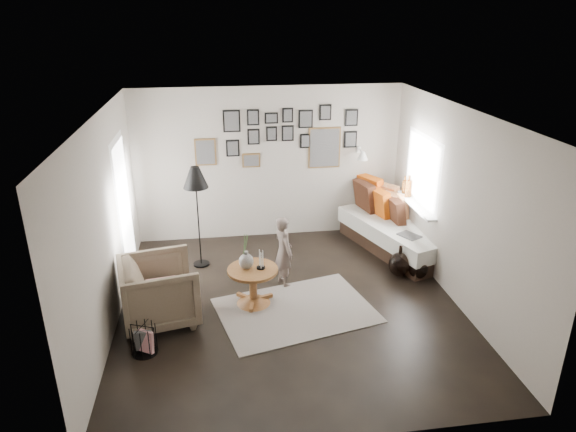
{
  "coord_description": "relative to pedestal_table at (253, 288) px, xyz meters",
  "views": [
    {
      "loc": [
        -0.89,
        -5.95,
        3.72
      ],
      "look_at": [
        0.05,
        0.5,
        1.1
      ],
      "focal_mm": 32.0,
      "sensor_mm": 36.0,
      "label": 1
    }
  ],
  "objects": [
    {
      "name": "pedestal_table",
      "position": [
        0.0,
        0.0,
        0.0
      ],
      "size": [
        0.68,
        0.68,
        0.53
      ],
      "rotation": [
        0.0,
        0.0,
        0.05
      ],
      "color": "brown",
      "rests_on": "ground"
    },
    {
      "name": "window_right",
      "position": [
        2.66,
        1.24,
        0.69
      ],
      "size": [
        0.15,
        1.32,
        1.3
      ],
      "color": "white",
      "rests_on": "wall_right"
    },
    {
      "name": "rug",
      "position": [
        0.54,
        -0.26,
        -0.24
      ],
      "size": [
        2.25,
        1.81,
        0.01
      ],
      "primitive_type": "cube",
      "rotation": [
        0.0,
        0.0,
        0.23
      ],
      "color": "beige",
      "rests_on": "ground"
    },
    {
      "name": "vase",
      "position": [
        -0.08,
        0.02,
        0.44
      ],
      "size": [
        0.19,
        0.19,
        0.48
      ],
      "color": "black",
      "rests_on": "pedestal_table"
    },
    {
      "name": "wall_back",
      "position": [
        0.48,
        2.3,
        1.05
      ],
      "size": [
        4.5,
        0.0,
        4.5
      ],
      "primitive_type": "plane",
      "rotation": [
        1.57,
        0.0,
        0.0
      ],
      "color": "#A69D91",
      "rests_on": "ground"
    },
    {
      "name": "candles",
      "position": [
        0.11,
        0.0,
        0.41
      ],
      "size": [
        0.12,
        0.12,
        0.25
      ],
      "color": "black",
      "rests_on": "pedestal_table"
    },
    {
      "name": "demijohn_small",
      "position": [
        2.48,
        0.36,
        -0.08
      ],
      "size": [
        0.29,
        0.29,
        0.44
      ],
      "color": "black",
      "rests_on": "ground"
    },
    {
      "name": "demijohn_large",
      "position": [
        2.23,
        0.48,
        -0.06
      ],
      "size": [
        0.33,
        0.33,
        0.49
      ],
      "color": "black",
      "rests_on": "ground"
    },
    {
      "name": "wall_left",
      "position": [
        -1.77,
        -0.1,
        1.05
      ],
      "size": [
        0.0,
        4.8,
        4.8
      ],
      "primitive_type": "plane",
      "rotation": [
        1.57,
        0.0,
        1.57
      ],
      "color": "#A69D91",
      "rests_on": "ground"
    },
    {
      "name": "magazine_basket",
      "position": [
        -1.35,
        -0.89,
        -0.07
      ],
      "size": [
        0.38,
        0.38,
        0.36
      ],
      "rotation": [
        0.0,
        0.0,
        -0.39
      ],
      "color": "black",
      "rests_on": "ground"
    },
    {
      "name": "ceiling",
      "position": [
        0.48,
        -0.1,
        2.35
      ],
      "size": [
        4.8,
        4.8,
        0.0
      ],
      "primitive_type": "plane",
      "rotation": [
        3.14,
        0.0,
        0.0
      ],
      "color": "white",
      "rests_on": "wall_back"
    },
    {
      "name": "wall_right",
      "position": [
        2.73,
        -0.1,
        1.05
      ],
      "size": [
        0.0,
        4.8,
        4.8
      ],
      "primitive_type": "plane",
      "rotation": [
        1.57,
        0.0,
        -1.57
      ],
      "color": "#A69D91",
      "rests_on": "ground"
    },
    {
      "name": "wall_sconce",
      "position": [
        2.03,
        2.03,
        1.22
      ],
      "size": [
        0.18,
        0.36,
        0.16
      ],
      "color": "white",
      "rests_on": "wall_back"
    },
    {
      "name": "child",
      "position": [
        0.48,
        0.49,
        0.28
      ],
      "size": [
        0.37,
        0.45,
        1.05
      ],
      "primitive_type": "imported",
      "rotation": [
        0.0,
        0.0,
        1.93
      ],
      "color": "#665750",
      "rests_on": "ground"
    },
    {
      "name": "gallery_wall",
      "position": [
        0.77,
        2.28,
        1.5
      ],
      "size": [
        2.74,
        0.03,
        1.08
      ],
      "color": "brown",
      "rests_on": "wall_back"
    },
    {
      "name": "floor_lamp",
      "position": [
        -0.72,
        1.27,
        1.13
      ],
      "size": [
        0.37,
        0.37,
        1.6
      ],
      "rotation": [
        0.0,
        0.0,
        0.38
      ],
      "color": "black",
      "rests_on": "ground"
    },
    {
      "name": "armchair_cushion",
      "position": [
        -1.17,
        -0.17,
        0.23
      ],
      "size": [
        0.44,
        0.45,
        0.17
      ],
      "primitive_type": "cube",
      "rotation": [
        -0.21,
        0.0,
        0.17
      ],
      "color": "silver",
      "rests_on": "armchair"
    },
    {
      "name": "door_left",
      "position": [
        -1.75,
        1.1,
        0.8
      ],
      "size": [
        0.0,
        2.14,
        2.14
      ],
      "color": "white",
      "rests_on": "wall_left"
    },
    {
      "name": "wall_front",
      "position": [
        0.48,
        -2.5,
        1.05
      ],
      "size": [
        4.5,
        0.0,
        4.5
      ],
      "primitive_type": "plane",
      "rotation": [
        -1.57,
        0.0,
        0.0
      ],
      "color": "#A69D91",
      "rests_on": "ground"
    },
    {
      "name": "armchair",
      "position": [
        -1.2,
        -0.22,
        0.18
      ],
      "size": [
        1.1,
        1.07,
        0.85
      ],
      "primitive_type": "imported",
      "rotation": [
        0.0,
        0.0,
        1.78
      ],
      "color": "brown",
      "rests_on": "ground"
    },
    {
      "name": "daybed",
      "position": [
        2.48,
        1.47,
        0.1
      ],
      "size": [
        1.56,
        2.33,
        1.06
      ],
      "rotation": [
        0.0,
        0.0,
        0.33
      ],
      "color": "black",
      "rests_on": "ground"
    },
    {
      "name": "ground",
      "position": [
        0.48,
        -0.1,
        -0.25
      ],
      "size": [
        4.8,
        4.8,
        0.0
      ],
      "primitive_type": "plane",
      "color": "black",
      "rests_on": "ground"
    },
    {
      "name": "magazine_on_daybed",
      "position": [
        2.48,
        0.81,
        0.25
      ],
      "size": [
        0.37,
        0.4,
        0.02
      ],
      "primitive_type": "cube",
      "rotation": [
        0.0,
        0.0,
        0.5
      ],
      "color": "black",
      "rests_on": "daybed"
    }
  ]
}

